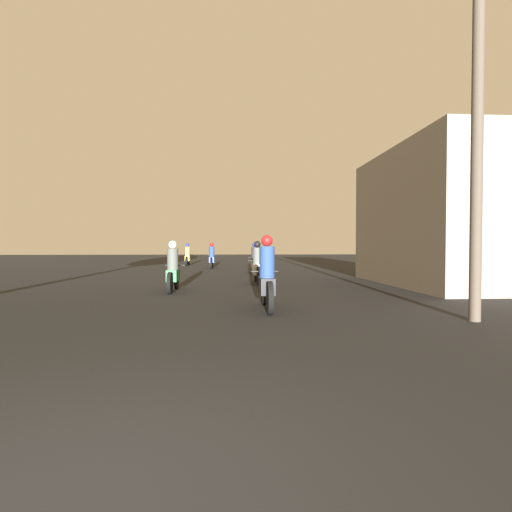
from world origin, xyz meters
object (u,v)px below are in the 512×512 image
at_px(motorcycle_blue, 212,258).
at_px(motorcycle_white, 257,266).
at_px(motorcycle_yellow, 188,257).
at_px(utility_pole_near, 477,115).
at_px(motorcycle_green, 173,271).
at_px(motorcycle_silver, 255,261).
at_px(motorcycle_black, 267,280).
at_px(building_right_near, 450,218).

bearing_deg(motorcycle_blue, motorcycle_white, -71.45).
xyz_separation_m(motorcycle_yellow, utility_pole_near, (7.25, -20.66, 3.03)).
xyz_separation_m(motorcycle_white, utility_pole_near, (3.38, -7.48, 3.04)).
height_order(motorcycle_green, motorcycle_white, motorcycle_white).
xyz_separation_m(motorcycle_white, motorcycle_yellow, (-3.87, 13.18, 0.01)).
bearing_deg(utility_pole_near, motorcycle_blue, 107.59).
relative_size(motorcycle_silver, motorcycle_yellow, 0.92).
distance_m(motorcycle_white, motorcycle_yellow, 13.74).
bearing_deg(motorcycle_black, motorcycle_blue, 92.53).
relative_size(motorcycle_white, building_right_near, 0.27).
distance_m(motorcycle_white, motorcycle_blue, 9.90).
bearing_deg(motorcycle_silver, motorcycle_blue, 112.33).
relative_size(motorcycle_blue, utility_pole_near, 0.31).
bearing_deg(motorcycle_green, motorcycle_black, -58.17).
bearing_deg(motorcycle_yellow, motorcycle_white, -69.26).
height_order(motorcycle_white, utility_pole_near, utility_pole_near).
height_order(motorcycle_white, building_right_near, building_right_near).
xyz_separation_m(motorcycle_white, building_right_near, (6.58, -1.00, 1.71)).
bearing_deg(motorcycle_black, utility_pole_near, -27.78).
distance_m(motorcycle_black, motorcycle_white, 5.93).
bearing_deg(motorcycle_yellow, motorcycle_green, -81.16).
distance_m(motorcycle_blue, building_right_near, 13.85).
bearing_deg(motorcycle_green, motorcycle_yellow, 91.36).
relative_size(motorcycle_silver, utility_pole_near, 0.28).
relative_size(motorcycle_black, motorcycle_white, 1.04).
xyz_separation_m(motorcycle_silver, motorcycle_yellow, (-4.09, 8.03, 0.01)).
distance_m(motorcycle_silver, utility_pole_near, 13.37).
bearing_deg(building_right_near, motorcycle_green, -171.29).
height_order(motorcycle_green, motorcycle_yellow, motorcycle_yellow).
distance_m(motorcycle_black, motorcycle_silver, 11.08).
bearing_deg(motorcycle_blue, building_right_near, -44.52).
bearing_deg(building_right_near, motorcycle_white, 171.32).
height_order(motorcycle_silver, building_right_near, building_right_near).
bearing_deg(motorcycle_blue, motorcycle_yellow, 123.81).
relative_size(motorcycle_yellow, building_right_near, 0.29).
bearing_deg(motorcycle_green, motorcycle_silver, 66.09).
xyz_separation_m(motorcycle_green, motorcycle_white, (2.65, 2.42, 0.01)).
distance_m(motorcycle_black, motorcycle_green, 4.28).
distance_m(motorcycle_black, motorcycle_blue, 15.72).
bearing_deg(utility_pole_near, motorcycle_white, 114.29).
bearing_deg(utility_pole_near, motorcycle_green, 139.98).
height_order(motorcycle_black, building_right_near, building_right_near).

